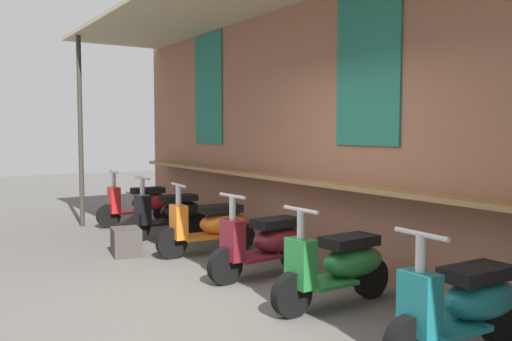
{
  "coord_description": "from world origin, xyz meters",
  "views": [
    {
      "loc": [
        4.42,
        -2.29,
        1.65
      ],
      "look_at": [
        -0.92,
        1.11,
        1.18
      ],
      "focal_mm": 38.12,
      "sensor_mm": 36.0,
      "label": 1
    }
  ],
  "objects_px": {
    "scooter_maroon": "(268,242)",
    "merchandise_crate": "(126,242)",
    "scooter_orange": "(213,225)",
    "scooter_teal": "(466,304)",
    "scooter_green": "(340,265)",
    "scooter_red": "(142,203)",
    "scooter_black": "(172,212)"
  },
  "relations": [
    {
      "from": "scooter_black",
      "to": "scooter_maroon",
      "type": "height_order",
      "value": "same"
    },
    {
      "from": "scooter_orange",
      "to": "merchandise_crate",
      "type": "relative_size",
      "value": 3.19
    },
    {
      "from": "scooter_orange",
      "to": "scooter_teal",
      "type": "distance_m",
      "value": 3.93
    },
    {
      "from": "scooter_red",
      "to": "scooter_orange",
      "type": "distance_m",
      "value": 2.64
    },
    {
      "from": "scooter_green",
      "to": "scooter_maroon",
      "type": "bearing_deg",
      "value": -92.35
    },
    {
      "from": "scooter_orange",
      "to": "scooter_green",
      "type": "bearing_deg",
      "value": 93.61
    },
    {
      "from": "scooter_orange",
      "to": "scooter_teal",
      "type": "relative_size",
      "value": 1.0
    },
    {
      "from": "scooter_orange",
      "to": "scooter_maroon",
      "type": "distance_m",
      "value": 1.33
    },
    {
      "from": "scooter_maroon",
      "to": "scooter_green",
      "type": "xyz_separation_m",
      "value": [
        1.22,
        0.0,
        0.0
      ]
    },
    {
      "from": "scooter_black",
      "to": "scooter_orange",
      "type": "distance_m",
      "value": 1.35
    },
    {
      "from": "scooter_orange",
      "to": "scooter_green",
      "type": "xyz_separation_m",
      "value": [
        2.55,
        0.0,
        0.0
      ]
    },
    {
      "from": "scooter_orange",
      "to": "scooter_maroon",
      "type": "bearing_deg",
      "value": 93.61
    },
    {
      "from": "scooter_maroon",
      "to": "merchandise_crate",
      "type": "bearing_deg",
      "value": -65.36
    },
    {
      "from": "scooter_red",
      "to": "scooter_black",
      "type": "relative_size",
      "value": 1.0
    },
    {
      "from": "scooter_orange",
      "to": "merchandise_crate",
      "type": "xyz_separation_m",
      "value": [
        -0.53,
        -1.01,
        -0.21
      ]
    },
    {
      "from": "scooter_teal",
      "to": "scooter_red",
      "type": "bearing_deg",
      "value": -88.36
    },
    {
      "from": "scooter_black",
      "to": "scooter_maroon",
      "type": "bearing_deg",
      "value": 86.21
    },
    {
      "from": "scooter_green",
      "to": "scooter_orange",
      "type": "bearing_deg",
      "value": -92.35
    },
    {
      "from": "scooter_red",
      "to": "scooter_teal",
      "type": "bearing_deg",
      "value": 92.64
    },
    {
      "from": "scooter_red",
      "to": "merchandise_crate",
      "type": "xyz_separation_m",
      "value": [
        2.12,
        -1.01,
        -0.21
      ]
    },
    {
      "from": "scooter_orange",
      "to": "scooter_black",
      "type": "bearing_deg",
      "value": -86.39
    },
    {
      "from": "merchandise_crate",
      "to": "scooter_red",
      "type": "bearing_deg",
      "value": 154.39
    },
    {
      "from": "scooter_red",
      "to": "scooter_orange",
      "type": "height_order",
      "value": "same"
    },
    {
      "from": "scooter_green",
      "to": "scooter_teal",
      "type": "bearing_deg",
      "value": 87.65
    },
    {
      "from": "scooter_red",
      "to": "scooter_black",
      "type": "height_order",
      "value": "same"
    },
    {
      "from": "scooter_teal",
      "to": "scooter_green",
      "type": "bearing_deg",
      "value": -88.36
    },
    {
      "from": "scooter_black",
      "to": "scooter_teal",
      "type": "distance_m",
      "value": 5.28
    },
    {
      "from": "scooter_maroon",
      "to": "scooter_orange",
      "type": "bearing_deg",
      "value": -94.03
    },
    {
      "from": "scooter_red",
      "to": "scooter_black",
      "type": "xyz_separation_m",
      "value": [
        1.29,
        -0.0,
        0.0
      ]
    },
    {
      "from": "scooter_teal",
      "to": "merchandise_crate",
      "type": "distance_m",
      "value": 4.57
    },
    {
      "from": "scooter_red",
      "to": "scooter_maroon",
      "type": "height_order",
      "value": "same"
    },
    {
      "from": "scooter_maroon",
      "to": "merchandise_crate",
      "type": "height_order",
      "value": "scooter_maroon"
    }
  ]
}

